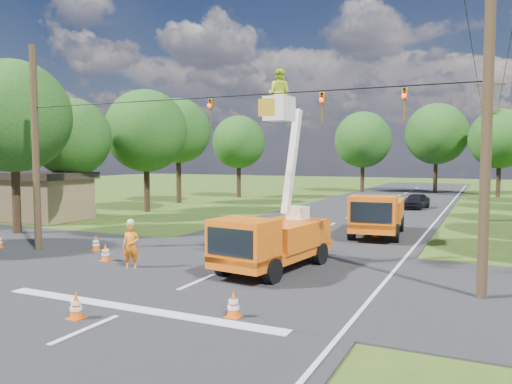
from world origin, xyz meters
The scene contains 30 objects.
ground centered at (0.00, 20.00, 0.00)m, with size 140.00×140.00×0.00m, color #305118.
road_main centered at (0.00, 20.00, 0.00)m, with size 12.00×100.00×0.06m, color black.
road_cross centered at (0.00, 2.00, 0.00)m, with size 56.00×10.00×0.07m, color black.
stop_bar centered at (0.00, -3.20, 0.00)m, with size 9.00×0.45×0.02m, color silver.
edge_line centered at (5.60, 20.00, 0.00)m, with size 0.12×90.00×0.02m, color silver.
bucket_truck centered at (1.56, 2.68, 1.58)m, with size 2.84×5.80×7.32m.
second_truck centered at (3.38, 12.25, 1.18)m, with size 2.87×6.23×2.26m.
ground_worker centered at (-3.36, 0.81, 0.86)m, with size 0.62×0.41×1.71m, color #FFA115.
distant_car centered at (3.34, 27.74, 0.64)m, with size 1.50×3.73×1.27m, color black.
traffic_cone_0 centered at (-0.84, -4.45, 0.36)m, with size 0.38×0.38×0.71m.
traffic_cone_1 centered at (2.75, -2.66, 0.36)m, with size 0.38×0.38×0.71m.
traffic_cone_2 centered at (2.12, 6.82, 0.36)m, with size 0.38×0.38×0.71m.
traffic_cone_3 centered at (3.39, 11.86, 0.36)m, with size 0.38×0.38×0.71m.
traffic_cone_4 centered at (-5.10, 1.39, 0.36)m, with size 0.38×0.38×0.71m.
traffic_cone_5 centered at (-7.00, 2.90, 0.36)m, with size 0.38×0.38×0.71m.
traffic_cone_7 centered at (3.88, 15.55, 0.36)m, with size 0.38×0.38×0.71m.
pole_right_near centered at (8.50, 2.00, 5.11)m, with size 1.80×0.30×10.00m.
pole_right_mid centered at (8.50, 22.00, 5.11)m, with size 1.80×0.30×10.00m.
pole_right_far centered at (8.50, 42.00, 5.11)m, with size 1.80×0.30×10.00m.
pole_left centered at (-9.50, 2.00, 4.50)m, with size 0.30×0.30×9.00m.
signal_span centered at (2.23, 1.99, 5.88)m, with size 18.00×0.29×1.07m.
shed centered at (-18.00, 10.00, 1.62)m, with size 5.50×4.50×3.15m.
tree_left_b centered at (-14.50, 5.00, 6.31)m, with size 6.00×6.00×9.32m.
tree_left_c centered at (-16.50, 11.00, 5.44)m, with size 5.20×5.20×8.06m.
tree_left_d centered at (-15.00, 17.00, 6.12)m, with size 6.20×6.20×9.24m.
tree_left_e centered at (-16.80, 24.00, 6.49)m, with size 5.80×5.80×9.41m.
tree_left_f centered at (-14.80, 32.00, 5.69)m, with size 5.40×5.40×8.40m.
tree_far_a centered at (-5.00, 45.00, 6.19)m, with size 6.60×6.60×9.50m.
tree_far_b centered at (3.00, 47.00, 6.81)m, with size 7.00×7.00×10.32m.
tree_far_c centered at (9.50, 44.00, 6.06)m, with size 6.20×6.20×9.18m.
Camera 1 is at (8.60, -13.79, 4.14)m, focal length 35.00 mm.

